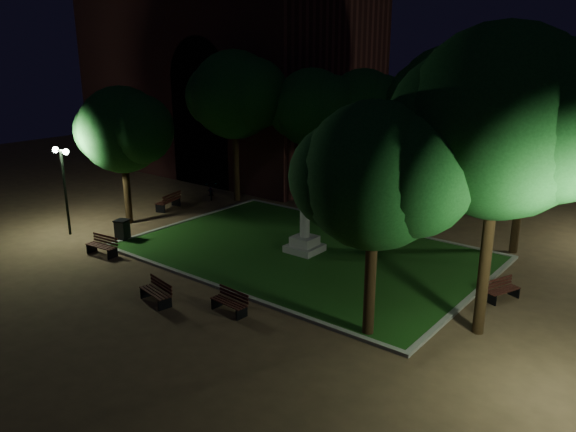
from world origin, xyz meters
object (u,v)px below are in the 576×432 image
at_px(bench_near_left, 157,292).
at_px(bench_left_side, 169,202).
at_px(bench_right_side, 502,290).
at_px(monument, 305,233).
at_px(trash_bin, 122,230).
at_px(bicycle, 211,190).
at_px(bench_west_near, 103,246).
at_px(bench_near_right, 230,302).
at_px(bench_far_side, 417,220).

bearing_deg(bench_near_left, bench_left_side, 148.68).
bearing_deg(bench_left_side, bench_right_side, 73.82).
bearing_deg(monument, trash_bin, -152.71).
bearing_deg(bicycle, bench_near_left, -99.74).
relative_size(bench_near_left, bicycle, 0.82).
relative_size(bench_west_near, bench_right_side, 1.07).
distance_m(bench_west_near, bench_right_side, 16.57).
height_order(monument, bench_right_side, monument).
relative_size(bench_near_right, bench_far_side, 1.03).
relative_size(monument, bench_near_right, 2.16).
distance_m(monument, trash_bin, 8.74).
relative_size(monument, bench_far_side, 2.24).
bearing_deg(bench_near_left, bench_far_side, 87.16).
bearing_deg(bench_near_right, monument, 107.20).
relative_size(monument, bench_near_left, 2.01).
bearing_deg(trash_bin, bench_far_side, 46.55).
xyz_separation_m(bench_near_left, trash_bin, (-6.62, 3.33, 0.13)).
xyz_separation_m(bench_right_side, bicycle, (-18.62, 3.53, 0.14)).
xyz_separation_m(monument, bench_far_side, (2.25, 6.56, -0.60)).
relative_size(monument, bicycle, 1.66).
height_order(bench_near_left, trash_bin, trash_bin).
height_order(bench_near_right, bench_right_side, bench_near_right).
xyz_separation_m(bench_far_side, trash_bin, (-10.01, -10.56, 0.17)).
relative_size(bench_near_right, bench_west_near, 0.92).
height_order(bench_right_side, trash_bin, trash_bin).
distance_m(bench_right_side, bicycle, 18.96).
bearing_deg(bicycle, bench_far_side, -36.82).
bearing_deg(bench_near_right, bench_far_side, 90.50).
xyz_separation_m(bench_near_right, bench_far_side, (0.78, 12.83, -0.02)).
height_order(bench_west_near, bench_left_side, bench_left_side).
bearing_deg(bench_far_side, bench_near_right, 97.75).
height_order(bench_near_left, bench_west_near, bench_west_near).
bearing_deg(monument, bicycle, 157.94).
bearing_deg(bench_left_side, monument, 69.79).
relative_size(bench_near_left, bench_left_side, 0.87).
xyz_separation_m(trash_bin, bicycle, (-2.40, 8.11, -0.01)).
relative_size(bench_near_right, bench_right_side, 0.99).
relative_size(bench_west_near, bench_left_side, 0.87).
distance_m(bench_near_left, bench_left_side, 12.22).
bearing_deg(bench_left_side, bench_far_side, 99.27).
relative_size(bench_near_right, bench_left_side, 0.81).
bearing_deg(bench_near_left, bench_right_side, 50.34).
bearing_deg(bench_right_side, bicycle, 100.91).
height_order(bench_right_side, bench_far_side, bench_right_side).
bearing_deg(monument, bench_near_right, -76.77).
distance_m(monument, bench_far_side, 6.97).
relative_size(bench_left_side, trash_bin, 1.78).
xyz_separation_m(bench_left_side, bench_far_side, (12.44, 5.69, -0.09)).
relative_size(bench_near_left, trash_bin, 1.55).
xyz_separation_m(bench_near_left, bench_left_side, (-9.06, 8.21, 0.05)).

